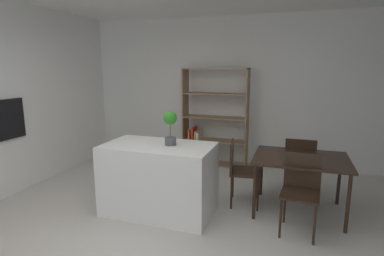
{
  "coord_description": "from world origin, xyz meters",
  "views": [
    {
      "loc": [
        1.45,
        -2.85,
        1.87
      ],
      "look_at": [
        0.18,
        0.93,
        1.08
      ],
      "focal_mm": 28.68,
      "sensor_mm": 36.0,
      "label": 1
    }
  ],
  "objects_px": {
    "potted_plant_on_island": "(170,125)",
    "dining_chair_near": "(301,186)",
    "dining_chair_island_side": "(239,166)",
    "built_in_oven": "(6,119)",
    "open_bookshelf": "(212,122)",
    "kitchen_island": "(159,179)",
    "dining_chair_far": "(300,162)",
    "dining_table": "(301,162)"
  },
  "relations": [
    {
      "from": "dining_chair_island_side",
      "to": "built_in_oven",
      "type": "bearing_deg",
      "value": 95.15
    },
    {
      "from": "dining_table",
      "to": "dining_chair_far",
      "type": "bearing_deg",
      "value": 90.03
    },
    {
      "from": "dining_chair_island_side",
      "to": "kitchen_island",
      "type": "bearing_deg",
      "value": 113.49
    },
    {
      "from": "built_in_oven",
      "to": "dining_chair_island_side",
      "type": "height_order",
      "value": "built_in_oven"
    },
    {
      "from": "built_in_oven",
      "to": "dining_chair_near",
      "type": "bearing_deg",
      "value": 4.17
    },
    {
      "from": "built_in_oven",
      "to": "open_bookshelf",
      "type": "bearing_deg",
      "value": 44.82
    },
    {
      "from": "dining_chair_far",
      "to": "dining_table",
      "type": "bearing_deg",
      "value": 90.21
    },
    {
      "from": "kitchen_island",
      "to": "dining_chair_far",
      "type": "relative_size",
      "value": 1.57
    },
    {
      "from": "built_in_oven",
      "to": "dining_table",
      "type": "height_order",
      "value": "built_in_oven"
    },
    {
      "from": "built_in_oven",
      "to": "dining_table",
      "type": "xyz_separation_m",
      "value": [
        4.01,
        0.77,
        -0.47
      ]
    },
    {
      "from": "potted_plant_on_island",
      "to": "dining_chair_near",
      "type": "xyz_separation_m",
      "value": [
        1.58,
        0.07,
        -0.63
      ]
    },
    {
      "from": "dining_chair_near",
      "to": "dining_chair_far",
      "type": "xyz_separation_m",
      "value": [
        -0.01,
        0.96,
        -0.01
      ]
    },
    {
      "from": "dining_chair_island_side",
      "to": "potted_plant_on_island",
      "type": "bearing_deg",
      "value": 116.33
    },
    {
      "from": "kitchen_island",
      "to": "dining_chair_near",
      "type": "xyz_separation_m",
      "value": [
        1.73,
        0.11,
        0.09
      ]
    },
    {
      "from": "potted_plant_on_island",
      "to": "dining_chair_near",
      "type": "height_order",
      "value": "potted_plant_on_island"
    },
    {
      "from": "built_in_oven",
      "to": "open_bookshelf",
      "type": "relative_size",
      "value": 0.31
    },
    {
      "from": "potted_plant_on_island",
      "to": "dining_chair_island_side",
      "type": "distance_m",
      "value": 1.14
    },
    {
      "from": "dining_chair_near",
      "to": "built_in_oven",
      "type": "bearing_deg",
      "value": -170.97
    },
    {
      "from": "kitchen_island",
      "to": "dining_table",
      "type": "xyz_separation_m",
      "value": [
        1.72,
        0.59,
        0.22
      ]
    },
    {
      "from": "kitchen_island",
      "to": "open_bookshelf",
      "type": "distance_m",
      "value": 2.24
    },
    {
      "from": "dining_chair_island_side",
      "to": "dining_table",
      "type": "bearing_deg",
      "value": -97.25
    },
    {
      "from": "dining_chair_island_side",
      "to": "dining_chair_far",
      "type": "height_order",
      "value": "dining_chair_far"
    },
    {
      "from": "kitchen_island",
      "to": "built_in_oven",
      "type": "bearing_deg",
      "value": -175.32
    },
    {
      "from": "built_in_oven",
      "to": "dining_chair_far",
      "type": "distance_m",
      "value": 4.24
    },
    {
      "from": "open_bookshelf",
      "to": "dining_chair_island_side",
      "type": "distance_m",
      "value": 1.84
    },
    {
      "from": "kitchen_island",
      "to": "dining_chair_near",
      "type": "height_order",
      "value": "kitchen_island"
    },
    {
      "from": "built_in_oven",
      "to": "dining_table",
      "type": "distance_m",
      "value": 4.11
    },
    {
      "from": "dining_chair_near",
      "to": "open_bookshelf",
      "type": "bearing_deg",
      "value": 132.48
    },
    {
      "from": "potted_plant_on_island",
      "to": "dining_chair_island_side",
      "type": "bearing_deg",
      "value": 34.49
    },
    {
      "from": "kitchen_island",
      "to": "dining_chair_island_side",
      "type": "xyz_separation_m",
      "value": [
        0.93,
        0.57,
        0.09
      ]
    },
    {
      "from": "dining_chair_far",
      "to": "dining_chair_island_side",
      "type": "bearing_deg",
      "value": 32.18
    },
    {
      "from": "kitchen_island",
      "to": "dining_chair_far",
      "type": "distance_m",
      "value": 2.03
    },
    {
      "from": "dining_table",
      "to": "dining_chair_near",
      "type": "bearing_deg",
      "value": -89.06
    },
    {
      "from": "kitchen_island",
      "to": "potted_plant_on_island",
      "type": "bearing_deg",
      "value": 14.37
    },
    {
      "from": "open_bookshelf",
      "to": "built_in_oven",
      "type": "bearing_deg",
      "value": -135.18
    },
    {
      "from": "kitchen_island",
      "to": "dining_chair_near",
      "type": "bearing_deg",
      "value": 3.5
    },
    {
      "from": "open_bookshelf",
      "to": "kitchen_island",
      "type": "bearing_deg",
      "value": -93.03
    },
    {
      "from": "kitchen_island",
      "to": "dining_table",
      "type": "relative_size",
      "value": 1.19
    },
    {
      "from": "built_in_oven",
      "to": "open_bookshelf",
      "type": "xyz_separation_m",
      "value": [
        2.4,
        2.39,
        -0.31
      ]
    },
    {
      "from": "kitchen_island",
      "to": "dining_chair_far",
      "type": "xyz_separation_m",
      "value": [
        1.72,
        1.07,
        0.08
      ]
    },
    {
      "from": "potted_plant_on_island",
      "to": "open_bookshelf",
      "type": "height_order",
      "value": "open_bookshelf"
    },
    {
      "from": "potted_plant_on_island",
      "to": "dining_chair_island_side",
      "type": "xyz_separation_m",
      "value": [
        0.78,
        0.54,
        -0.63
      ]
    }
  ]
}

